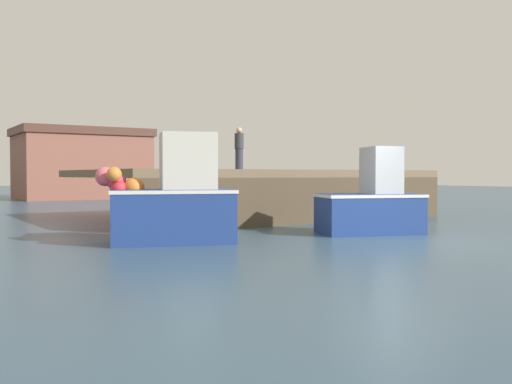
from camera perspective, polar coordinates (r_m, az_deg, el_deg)
ground at (r=13.65m, az=13.37°, el=-5.11°), size 120.00×160.00×0.10m
pier at (r=20.86m, az=-0.10°, el=1.40°), size 11.76×7.86×1.73m
fishing_boat_near_left at (r=13.16m, az=-8.25°, el=-0.69°), size 3.07×2.09×2.51m
fishing_boat_near_right at (r=15.51m, az=11.44°, el=-1.17°), size 3.00×2.22×2.30m
rowboat at (r=19.04m, az=14.01°, el=-2.46°), size 1.64×0.78×0.42m
dockworker at (r=21.30m, az=-1.69°, el=4.31°), size 0.34×0.34×1.60m
warehouse at (r=39.85m, az=-16.94°, el=2.73°), size 8.30×5.79×4.60m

